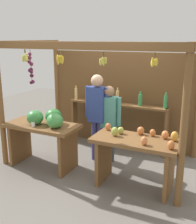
% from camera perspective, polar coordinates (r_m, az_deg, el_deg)
% --- Properties ---
extents(ground_plane, '(12.00, 12.00, 0.00)m').
position_cam_1_polar(ground_plane, '(5.50, 0.83, -9.88)').
color(ground_plane, slate).
rests_on(ground_plane, ground).
extents(market_stall, '(3.33, 1.94, 2.27)m').
position_cam_1_polar(market_stall, '(5.47, 2.65, 4.56)').
color(market_stall, brown).
rests_on(market_stall, ground).
extents(fruit_counter_left, '(1.35, 0.64, 1.09)m').
position_cam_1_polar(fruit_counter_left, '(5.08, -10.98, -3.50)').
color(fruit_counter_left, brown).
rests_on(fruit_counter_left, ground).
extents(fruit_counter_right, '(1.35, 0.64, 0.97)m').
position_cam_1_polar(fruit_counter_right, '(4.39, 7.92, -7.99)').
color(fruit_counter_right, brown).
rests_on(fruit_counter_right, ground).
extents(bottle_shelf_unit, '(2.14, 0.22, 1.33)m').
position_cam_1_polar(bottle_shelf_unit, '(5.81, 4.04, -0.31)').
color(bottle_shelf_unit, brown).
rests_on(bottle_shelf_unit, ground).
extents(vendor_man, '(0.48, 0.23, 1.68)m').
position_cam_1_polar(vendor_man, '(5.18, -0.19, 0.44)').
color(vendor_man, navy).
rests_on(vendor_man, ground).
extents(vendor_woman, '(0.48, 0.20, 1.48)m').
position_cam_1_polar(vendor_woman, '(5.17, 2.25, -1.19)').
color(vendor_woman, '#3B4447').
rests_on(vendor_woman, ground).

